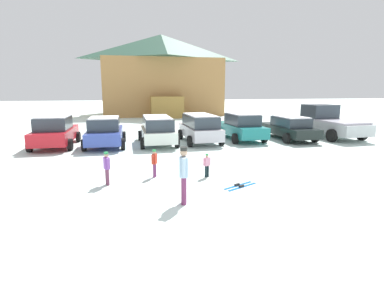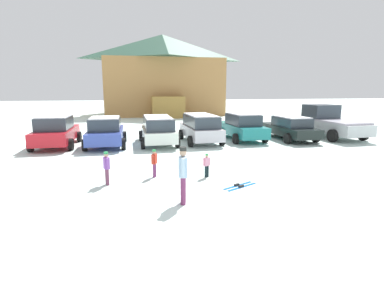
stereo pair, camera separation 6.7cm
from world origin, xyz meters
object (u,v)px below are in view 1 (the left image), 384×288
parked_teal_hatchback (241,126)px  skier_adult_in_blue_parka (184,172)px  ski_lodge (162,75)px  skier_child_in_red_jacket (154,162)px  parked_black_sedan (289,127)px  pair_of_skis (240,186)px  parked_blue_hatchback (105,132)px  skier_child_in_purple_jacket (107,166)px  parked_red_sedan (55,131)px  parked_silver_wagon (200,127)px  parked_white_suv (157,129)px  skier_child_in_pink_snowsuit (207,164)px  pickup_truck (327,122)px

parked_teal_hatchback → skier_adult_in_blue_parka: size_ratio=2.79×
ski_lodge → skier_child_in_red_jacket: bearing=-96.1°
parked_black_sedan → pair_of_skis: parked_black_sedan is taller
parked_blue_hatchback → skier_child_in_purple_jacket: parked_blue_hatchback is taller
parked_red_sedan → parked_teal_hatchback: bearing=1.2°
parked_red_sedan → parked_teal_hatchback: parked_red_sedan is taller
parked_silver_wagon → parked_teal_hatchback: parked_silver_wagon is taller
skier_child_in_purple_jacket → pair_of_skis: bearing=-13.4°
pair_of_skis → parked_red_sedan: bearing=132.0°
parked_blue_hatchback → parked_teal_hatchback: parked_teal_hatchback is taller
parked_black_sedan → skier_adult_in_blue_parka: 12.90m
parked_white_suv → parked_teal_hatchback: parked_teal_hatchback is taller
skier_adult_in_blue_parka → parked_red_sedan: bearing=120.2°
parked_blue_hatchback → parked_white_suv: 3.00m
skier_child_in_purple_jacket → skier_child_in_red_jacket: bearing=20.5°
parked_red_sedan → ski_lodge: bearing=68.6°
parked_blue_hatchback → parked_teal_hatchback: (8.44, 0.63, 0.01)m
parked_red_sedan → parked_white_suv: 5.78m
skier_child_in_pink_snowsuit → skier_adult_in_blue_parka: 2.78m
pickup_truck → skier_child_in_pink_snowsuit: size_ratio=6.35×
parked_silver_wagon → skier_child_in_red_jacket: size_ratio=4.20×
parked_black_sedan → pickup_truck: size_ratio=0.85×
skier_child_in_red_jacket → pickup_truck: bearing=30.8°
ski_lodge → parked_black_sedan: ski_lodge is taller
ski_lodge → skier_adult_in_blue_parka: bearing=-94.4°
parked_blue_hatchback → pickup_truck: 14.71m
ski_lodge → parked_black_sedan: bearing=-73.4°
ski_lodge → parked_teal_hatchback: bearing=-81.4°
pickup_truck → skier_child_in_red_jacket: (-12.36, -7.38, -0.40)m
skier_child_in_purple_jacket → skier_adult_in_blue_parka: (2.31, -2.18, 0.28)m
parked_silver_wagon → skier_child_in_red_jacket: parked_silver_wagon is taller
parked_white_suv → pickup_truck: (11.70, 0.58, 0.10)m
parked_red_sedan → skier_child_in_pink_snowsuit: size_ratio=4.89×
parked_teal_hatchback → skier_child_in_pink_snowsuit: (-4.18, -7.68, -0.36)m
parked_black_sedan → skier_adult_in_blue_parka: (-8.57, -9.64, 0.17)m
parked_black_sedan → skier_child_in_pink_snowsuit: (-7.29, -7.21, -0.27)m
parked_blue_hatchback → parked_white_suv: bearing=2.5°
pickup_truck → pair_of_skis: size_ratio=4.33×
pickup_truck → skier_child_in_red_jacket: 14.40m
parked_teal_hatchback → skier_child_in_purple_jacket: (-7.77, -7.93, -0.20)m
ski_lodge → parked_black_sedan: size_ratio=3.03×
ski_lodge → skier_adult_in_blue_parka: 30.93m
skier_child_in_red_jacket → skier_adult_in_blue_parka: size_ratio=0.63×
skier_child_in_red_jacket → parked_red_sedan: bearing=125.9°
parked_teal_hatchback → parked_black_sedan: 3.15m
parked_red_sedan → parked_teal_hatchback: (11.21, 0.24, -0.02)m
skier_child_in_purple_jacket → skier_adult_in_blue_parka: bearing=-43.4°
ski_lodge → parked_teal_hatchback: ski_lodge is taller
skier_adult_in_blue_parka → pickup_truck: bearing=41.0°
parked_red_sedan → skier_child_in_purple_jacket: bearing=-65.9°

